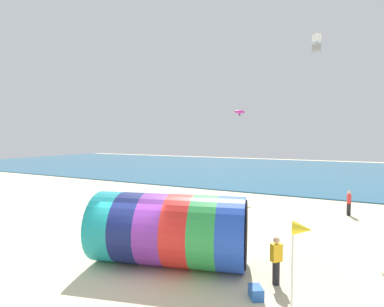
% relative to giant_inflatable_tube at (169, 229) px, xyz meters
% --- Properties ---
extents(ground_plane, '(120.00, 120.00, 0.00)m').
position_rel_giant_inflatable_tube_xyz_m(ground_plane, '(-0.97, -0.90, -1.36)').
color(ground_plane, beige).
extents(sea, '(120.00, 40.00, 0.10)m').
position_rel_giant_inflatable_tube_xyz_m(sea, '(-0.97, 35.78, -1.31)').
color(sea, '#236084').
rests_on(sea, ground).
extents(giant_inflatable_tube, '(6.35, 4.11, 2.73)m').
position_rel_giant_inflatable_tube_xyz_m(giant_inflatable_tube, '(0.00, 0.00, 0.00)').
color(giant_inflatable_tube, teal).
rests_on(giant_inflatable_tube, ground).
extents(kite_handler, '(0.41, 0.41, 1.61)m').
position_rel_giant_inflatable_tube_xyz_m(kite_handler, '(4.01, 0.23, -0.55)').
color(kite_handler, black).
rests_on(kite_handler, ground).
extents(kite_magenta_parafoil, '(1.01, 0.96, 0.52)m').
position_rel_giant_inflatable_tube_xyz_m(kite_magenta_parafoil, '(-2.34, 16.01, 5.81)').
color(kite_magenta_parafoil, '#D1339E').
extents(kite_white_box, '(0.55, 0.55, 1.12)m').
position_rel_giant_inflatable_tube_xyz_m(kite_white_box, '(4.30, 10.64, 9.42)').
color(kite_white_box, white).
extents(bystander_near_water, '(0.25, 0.38, 1.57)m').
position_rel_giant_inflatable_tube_xyz_m(bystander_near_water, '(6.34, 11.29, -0.57)').
color(bystander_near_water, black).
rests_on(bystander_near_water, ground).
extents(beach_flag, '(0.47, 0.36, 2.89)m').
position_rel_giant_inflatable_tube_xyz_m(beach_flag, '(5.06, -2.22, 1.21)').
color(beach_flag, silver).
rests_on(beach_flag, ground).
extents(cooler_box, '(0.58, 0.63, 0.36)m').
position_rel_giant_inflatable_tube_xyz_m(cooler_box, '(3.64, -0.94, -1.18)').
color(cooler_box, '#2659B2').
rests_on(cooler_box, ground).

